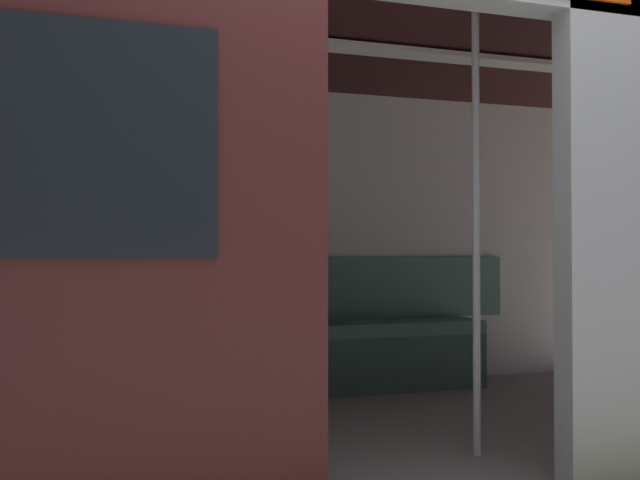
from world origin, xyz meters
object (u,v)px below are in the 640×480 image
Objects in this scene: bench_seat at (291,342)px; handbag at (306,311)px; book at (195,325)px; grab_pole_door at (305,230)px; grab_pole_far at (476,233)px; person_seated at (254,294)px; train_car at (329,154)px.

bench_seat is 10.70× the size of handbag.
book is at bearing -5.83° from bench_seat.
grab_pole_far is (-0.89, -0.14, 0.00)m from grab_pole_door.
grab_pole_door reaches higher than book.
bench_seat is 0.43m from person_seated.
bench_seat is 1.32× the size of grab_pole_door.
train_car is 5.31× the size of person_seated.
train_car is 2.30× the size of bench_seat.
person_seated is (0.20, -0.94, -0.80)m from train_car.
bench_seat is 0.65m from book.
bench_seat is 2.31× the size of person_seated.
grab_pole_door is at bearing 64.34° from train_car.
book is at bearing -17.58° from person_seated.
train_car is at bearing 79.79° from handbag.
grab_pole_far is at bearing 135.91° from book.
book is at bearing -1.81° from handbag.
bench_seat is at bearing -94.03° from train_car.
grab_pole_far is at bearing 101.15° from handbag.
handbag is at bearing -100.21° from train_car.
grab_pole_far is (-0.71, 1.58, 0.36)m from person_seated.
grab_pole_door is (-0.19, 1.84, 0.56)m from book.
grab_pole_door is 0.91m from grab_pole_far.
handbag is 0.12× the size of grab_pole_far.
grab_pole_door reaches higher than bench_seat.
grab_pole_far is at bearing 114.23° from person_seated.
train_car reaches higher than handbag.
bench_seat is at bearing -172.33° from book.
book is (0.75, -0.02, -0.07)m from handbag.
train_car is 0.97m from grab_pole_door.
person_seated is 1.77m from grab_pole_far.
grab_pole_far is (-0.52, 0.64, -0.44)m from train_car.
book is 2.09m from grab_pole_far.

